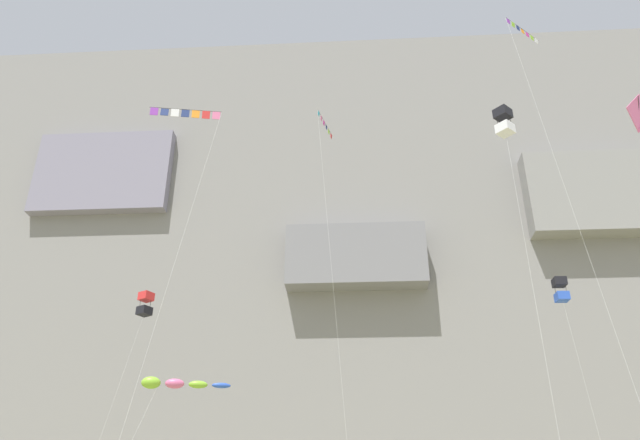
{
  "coord_description": "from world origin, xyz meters",
  "views": [
    {
      "loc": [
        -0.17,
        -10.94,
        1.74
      ],
      "look_at": [
        -2.21,
        22.79,
        18.68
      ],
      "focal_mm": 34.52,
      "sensor_mm": 36.0,
      "label": 1
    }
  ],
  "objects_px": {
    "kite_box_high_left": "(145,304)",
    "kite_banner_mid_center": "(533,66)",
    "kite_banner_far_left": "(327,160)",
    "kite_box_far_right": "(504,122)",
    "kite_banner_high_right": "(183,129)",
    "kite_box_mid_right": "(561,290)",
    "kite_windsock_high_center": "(173,384)"
  },
  "relations": [
    {
      "from": "kite_windsock_high_center",
      "to": "kite_banner_high_right",
      "type": "xyz_separation_m",
      "value": [
        5.02,
        -19.67,
        9.39
      ]
    },
    {
      "from": "kite_banner_far_left",
      "to": "kite_banner_high_right",
      "type": "distance_m",
      "value": 19.43
    },
    {
      "from": "kite_banner_high_right",
      "to": "kite_box_high_left",
      "type": "xyz_separation_m",
      "value": [
        -8.78,
        21.89,
        -2.23
      ]
    },
    {
      "from": "kite_windsock_high_center",
      "to": "kite_banner_high_right",
      "type": "relative_size",
      "value": 0.54
    },
    {
      "from": "kite_box_far_right",
      "to": "kite_box_mid_right",
      "type": "xyz_separation_m",
      "value": [
        4.1,
        6.52,
        -10.83
      ]
    },
    {
      "from": "kite_box_far_right",
      "to": "kite_box_mid_right",
      "type": "height_order",
      "value": "kite_box_far_right"
    },
    {
      "from": "kite_box_mid_right",
      "to": "kite_box_far_right",
      "type": "bearing_deg",
      "value": -122.16
    },
    {
      "from": "kite_windsock_high_center",
      "to": "kite_banner_far_left",
      "type": "xyz_separation_m",
      "value": [
        12.03,
        -3.43,
        17.42
      ]
    },
    {
      "from": "kite_windsock_high_center",
      "to": "kite_box_high_left",
      "type": "height_order",
      "value": "kite_box_high_left"
    },
    {
      "from": "kite_box_high_left",
      "to": "kite_banner_mid_center",
      "type": "bearing_deg",
      "value": -25.55
    },
    {
      "from": "kite_banner_mid_center",
      "to": "kite_box_high_left",
      "type": "bearing_deg",
      "value": 154.45
    },
    {
      "from": "kite_box_far_right",
      "to": "kite_windsock_high_center",
      "type": "bearing_deg",
      "value": 161.43
    },
    {
      "from": "kite_banner_far_left",
      "to": "kite_windsock_high_center",
      "type": "bearing_deg",
      "value": 164.06
    },
    {
      "from": "kite_box_far_right",
      "to": "kite_banner_high_right",
      "type": "height_order",
      "value": "kite_box_far_right"
    },
    {
      "from": "kite_box_mid_right",
      "to": "kite_banner_mid_center",
      "type": "bearing_deg",
      "value": -104.34
    },
    {
      "from": "kite_banner_far_left",
      "to": "kite_box_mid_right",
      "type": "bearing_deg",
      "value": 4.73
    },
    {
      "from": "kite_box_far_right",
      "to": "kite_box_high_left",
      "type": "relative_size",
      "value": 1.5
    },
    {
      "from": "kite_box_mid_right",
      "to": "kite_box_high_left",
      "type": "distance_m",
      "value": 33.5
    },
    {
      "from": "kite_banner_far_left",
      "to": "kite_box_far_right",
      "type": "height_order",
      "value": "kite_banner_far_left"
    },
    {
      "from": "kite_banner_mid_center",
      "to": "kite_windsock_high_center",
      "type": "bearing_deg",
      "value": 155.19
    },
    {
      "from": "kite_box_far_right",
      "to": "kite_box_mid_right",
      "type": "relative_size",
      "value": 1.59
    },
    {
      "from": "kite_box_mid_right",
      "to": "kite_banner_high_right",
      "type": "bearing_deg",
      "value": -144.11
    },
    {
      "from": "kite_banner_high_right",
      "to": "kite_banner_mid_center",
      "type": "distance_m",
      "value": 24.83
    },
    {
      "from": "kite_windsock_high_center",
      "to": "kite_banner_mid_center",
      "type": "bearing_deg",
      "value": -24.81
    },
    {
      "from": "kite_banner_mid_center",
      "to": "kite_box_high_left",
      "type": "distance_m",
      "value": 35.83
    },
    {
      "from": "kite_banner_high_right",
      "to": "kite_box_mid_right",
      "type": "xyz_separation_m",
      "value": [
        24.43,
        17.68,
        -3.22
      ]
    },
    {
      "from": "kite_box_mid_right",
      "to": "kite_box_high_left",
      "type": "relative_size",
      "value": 0.95
    },
    {
      "from": "kite_banner_far_left",
      "to": "kite_banner_mid_center",
      "type": "bearing_deg",
      "value": -31.22
    },
    {
      "from": "kite_box_far_right",
      "to": "kite_banner_high_right",
      "type": "xyz_separation_m",
      "value": [
        -20.33,
        -11.16,
        -7.61
      ]
    },
    {
      "from": "kite_windsock_high_center",
      "to": "kite_box_mid_right",
      "type": "xyz_separation_m",
      "value": [
        29.45,
        -1.99,
        6.16
      ]
    },
    {
      "from": "kite_banner_far_left",
      "to": "kite_box_high_left",
      "type": "height_order",
      "value": "kite_banner_far_left"
    },
    {
      "from": "kite_banner_far_left",
      "to": "kite_box_mid_right",
      "type": "height_order",
      "value": "kite_banner_far_left"
    }
  ]
}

